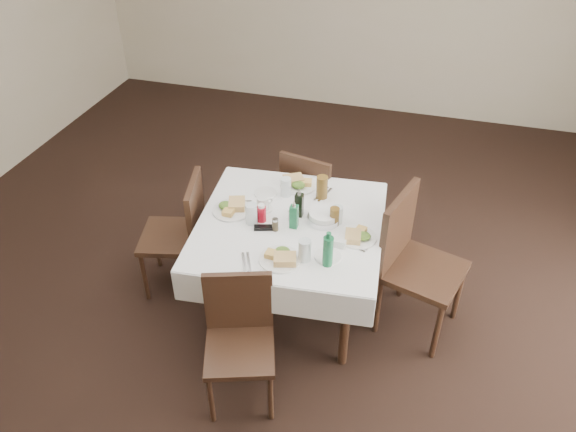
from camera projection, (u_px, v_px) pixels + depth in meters
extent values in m
plane|color=black|center=(260.00, 306.00, 4.09)|extent=(7.00, 7.00, 0.00)
cylinder|color=#331911|center=(212.00, 304.00, 3.60)|extent=(0.06, 0.06, 0.72)
cylinder|color=#331911|center=(245.00, 225.00, 4.28)|extent=(0.06, 0.06, 0.72)
cylinder|color=#331911|center=(345.00, 323.00, 3.47)|extent=(0.06, 0.06, 0.72)
cylinder|color=#331911|center=(358.00, 238.00, 4.15)|extent=(0.06, 0.06, 0.72)
cube|color=#331911|center=(290.00, 226.00, 3.65)|extent=(1.17, 1.17, 0.03)
cube|color=white|center=(290.00, 223.00, 3.64)|extent=(1.28, 1.28, 0.01)
cube|color=white|center=(305.00, 188.00, 4.17)|extent=(1.18, 0.12, 0.22)
cube|color=white|center=(271.00, 299.00, 3.24)|extent=(1.18, 0.12, 0.22)
cube|color=white|center=(380.00, 247.00, 3.61)|extent=(0.12, 1.18, 0.22)
cube|color=white|center=(204.00, 226.00, 3.80)|extent=(0.12, 1.18, 0.22)
cube|color=#331911|center=(315.00, 196.00, 4.48)|extent=(0.50, 0.50, 0.04)
cube|color=#331911|center=(305.00, 184.00, 4.21)|extent=(0.41, 0.13, 0.45)
cylinder|color=#331911|center=(343.00, 213.00, 4.66)|extent=(0.03, 0.03, 0.42)
cylinder|color=#331911|center=(324.00, 236.00, 4.41)|extent=(0.03, 0.03, 0.42)
cylinder|color=#331911|center=(305.00, 201.00, 4.80)|extent=(0.03, 0.03, 0.42)
cylinder|color=#331911|center=(285.00, 223.00, 4.55)|extent=(0.03, 0.03, 0.42)
cube|color=#331911|center=(240.00, 351.00, 3.24)|extent=(0.50, 0.50, 0.04)
cube|color=#331911|center=(239.00, 302.00, 3.25)|extent=(0.39, 0.16, 0.43)
cylinder|color=#331911|center=(211.00, 399.00, 3.21)|extent=(0.03, 0.03, 0.41)
cylinder|color=#331911|center=(215.00, 352.00, 3.49)|extent=(0.03, 0.03, 0.41)
cylinder|color=#331911|center=(271.00, 396.00, 3.23)|extent=(0.03, 0.03, 0.41)
cylinder|color=#331911|center=(270.00, 350.00, 3.50)|extent=(0.03, 0.03, 0.41)
cube|color=#331911|center=(424.00, 272.00, 3.66)|extent=(0.60, 0.60, 0.04)
cube|color=#331911|center=(398.00, 229.00, 3.60)|extent=(0.18, 0.47, 0.52)
cylinder|color=#331911|center=(437.00, 330.00, 3.57)|extent=(0.04, 0.04, 0.49)
cylinder|color=#331911|center=(378.00, 305.00, 3.75)|extent=(0.04, 0.04, 0.49)
cylinder|color=#331911|center=(459.00, 292.00, 3.86)|extent=(0.04, 0.04, 0.49)
cylinder|color=#331911|center=(403.00, 270.00, 4.04)|extent=(0.04, 0.04, 0.49)
cube|color=#331911|center=(172.00, 237.00, 4.03)|extent=(0.52, 0.52, 0.04)
cube|color=#331911|center=(196.00, 211.00, 3.89)|extent=(0.14, 0.43, 0.47)
cylinder|color=#331911|center=(157.00, 243.00, 4.32)|extent=(0.04, 0.04, 0.44)
cylinder|color=#331911|center=(204.00, 245.00, 4.31)|extent=(0.04, 0.04, 0.44)
cylinder|color=#331911|center=(144.00, 276.00, 4.02)|extent=(0.04, 0.04, 0.44)
cylinder|color=#331911|center=(196.00, 278.00, 4.01)|extent=(0.04, 0.04, 0.44)
cylinder|color=white|center=(299.00, 185.00, 3.98)|extent=(0.26, 0.26, 0.01)
cube|color=#BC9A46|center=(294.00, 180.00, 3.98)|extent=(0.17, 0.16, 0.04)
cube|color=gold|center=(306.00, 182.00, 3.97)|extent=(0.10, 0.08, 0.03)
ellipsoid|color=#366614|center=(298.00, 185.00, 3.93)|extent=(0.10, 0.09, 0.04)
cylinder|color=white|center=(280.00, 259.00, 3.33)|extent=(0.26, 0.26, 0.01)
cube|color=#BC9A46|center=(285.00, 259.00, 3.29)|extent=(0.16, 0.14, 0.04)
cube|color=gold|center=(273.00, 254.00, 3.33)|extent=(0.09, 0.07, 0.03)
ellipsoid|color=#366614|center=(283.00, 251.00, 3.35)|extent=(0.09, 0.09, 0.04)
cylinder|color=white|center=(357.00, 237.00, 3.50)|extent=(0.24, 0.24, 0.01)
cube|color=#BC9A46|center=(353.00, 236.00, 3.47)|extent=(0.11, 0.14, 0.04)
cube|color=gold|center=(360.00, 231.00, 3.52)|extent=(0.08, 0.09, 0.03)
ellipsoid|color=#366614|center=(364.00, 236.00, 3.47)|extent=(0.09, 0.08, 0.04)
cylinder|color=white|center=(232.00, 210.00, 3.74)|extent=(0.26, 0.26, 0.01)
cube|color=#BC9A46|center=(237.00, 204.00, 3.74)|extent=(0.14, 0.16, 0.04)
cube|color=gold|center=(229.00, 211.00, 3.68)|extent=(0.07, 0.09, 0.03)
ellipsoid|color=#366614|center=(226.00, 205.00, 3.73)|extent=(0.10, 0.09, 0.04)
cylinder|color=white|center=(266.00, 193.00, 3.90)|extent=(0.16, 0.16, 0.01)
cylinder|color=white|center=(328.00, 257.00, 3.36)|extent=(0.16, 0.16, 0.01)
cylinder|color=silver|center=(286.00, 187.00, 3.85)|extent=(0.07, 0.07, 0.14)
cylinder|color=silver|center=(305.00, 250.00, 3.30)|extent=(0.08, 0.08, 0.14)
cylinder|color=silver|center=(337.00, 215.00, 3.60)|extent=(0.07, 0.07, 0.12)
cylinder|color=silver|center=(251.00, 214.00, 3.59)|extent=(0.08, 0.08, 0.14)
cylinder|color=brown|center=(322.00, 187.00, 3.82)|extent=(0.08, 0.08, 0.16)
cylinder|color=brown|center=(334.00, 217.00, 3.58)|extent=(0.06, 0.06, 0.13)
cylinder|color=silver|center=(324.00, 219.00, 3.64)|extent=(0.21, 0.21, 0.04)
cylinder|color=white|center=(324.00, 215.00, 3.62)|extent=(0.19, 0.19, 0.04)
cube|color=black|center=(299.00, 205.00, 3.65)|extent=(0.05, 0.05, 0.17)
cone|color=silver|center=(299.00, 192.00, 3.59)|extent=(0.03, 0.03, 0.05)
cube|color=#17653A|center=(294.00, 217.00, 3.55)|extent=(0.05, 0.05, 0.16)
cone|color=silver|center=(294.00, 203.00, 3.49)|extent=(0.03, 0.03, 0.04)
cylinder|color=#B30D1F|center=(262.00, 214.00, 3.62)|extent=(0.06, 0.06, 0.11)
cylinder|color=white|center=(261.00, 206.00, 3.58)|extent=(0.04, 0.04, 0.02)
cylinder|color=white|center=(290.00, 217.00, 3.64)|extent=(0.03, 0.03, 0.06)
cylinder|color=silver|center=(290.00, 212.00, 3.61)|extent=(0.03, 0.03, 0.01)
cylinder|color=#443926|center=(275.00, 225.00, 3.55)|extent=(0.04, 0.04, 0.07)
cylinder|color=silver|center=(275.00, 220.00, 3.52)|extent=(0.04, 0.04, 0.01)
cylinder|color=white|center=(263.00, 209.00, 3.75)|extent=(0.13, 0.13, 0.01)
cylinder|color=white|center=(263.00, 203.00, 3.72)|extent=(0.08, 0.08, 0.08)
cylinder|color=black|center=(263.00, 199.00, 3.71)|extent=(0.07, 0.07, 0.01)
torus|color=white|center=(269.00, 201.00, 3.74)|extent=(0.05, 0.05, 0.06)
cube|color=black|center=(264.00, 228.00, 3.57)|extent=(0.13, 0.07, 0.03)
cylinder|color=#17653A|center=(328.00, 251.00, 3.25)|extent=(0.06, 0.06, 0.20)
cylinder|color=#17653A|center=(329.00, 235.00, 3.18)|extent=(0.03, 0.03, 0.04)
cube|color=white|center=(338.00, 242.00, 3.43)|extent=(0.10, 0.06, 0.05)
cube|color=pink|center=(338.00, 241.00, 3.43)|extent=(0.08, 0.04, 0.02)
cube|color=silver|center=(321.00, 194.00, 3.90)|extent=(0.07, 0.19, 0.01)
cube|color=silver|center=(325.00, 195.00, 3.88)|extent=(0.07, 0.19, 0.01)
cube|color=silver|center=(249.00, 262.00, 3.32)|extent=(0.09, 0.17, 0.01)
cube|color=silver|center=(244.00, 263.00, 3.31)|extent=(0.09, 0.17, 0.01)
cube|color=silver|center=(353.00, 246.00, 3.43)|extent=(0.17, 0.08, 0.01)
cube|color=silver|center=(355.00, 244.00, 3.45)|extent=(0.17, 0.08, 0.01)
cube|color=silver|center=(240.00, 201.00, 3.82)|extent=(0.16, 0.06, 0.01)
cube|color=silver|center=(240.00, 203.00, 3.80)|extent=(0.16, 0.06, 0.01)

